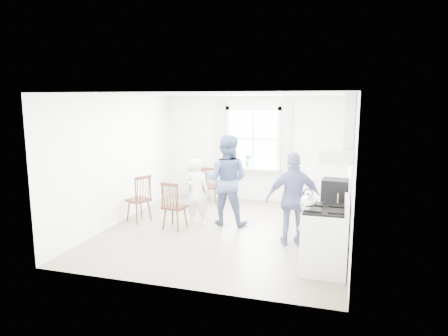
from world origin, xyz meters
TOP-DOWN VIEW (x-y plane):
  - room_shell at (0.00, 0.00)m, footprint 4.62×5.12m
  - window_assembly at (0.00, 2.45)m, footprint 1.88×0.24m
  - range_hood at (2.07, -1.35)m, footprint 0.45×0.76m
  - shelf_unit at (-1.40, 2.33)m, footprint 0.40×0.30m
  - gas_stove at (1.91, -1.35)m, footprint 0.68×0.76m
  - kettle at (1.66, -1.50)m, footprint 0.22×0.22m
  - low_cabinet at (1.98, -0.65)m, footprint 0.50×0.55m
  - stereo_stack at (2.02, -0.70)m, footprint 0.43×0.39m
  - cardboard_box at (1.99, -0.75)m, footprint 0.33×0.29m
  - windsor_chair_a at (-0.90, 1.70)m, footprint 0.50×0.49m
  - windsor_chair_b at (-1.00, -0.26)m, footprint 0.46×0.46m
  - windsor_chair_c at (-1.80, 0.03)m, footprint 0.55×0.55m
  - person_left at (-0.65, 0.18)m, footprint 0.51×0.51m
  - person_mid at (-0.09, 0.40)m, footprint 0.89×0.89m
  - person_right at (1.34, -0.41)m, footprint 1.19×1.19m
  - potted_plant at (-0.10, 2.36)m, footprint 0.22×0.22m

SIDE VIEW (x-z plane):
  - shelf_unit at x=-1.40m, z-range 0.00..0.80m
  - low_cabinet at x=1.98m, z-range 0.00..0.90m
  - gas_stove at x=1.91m, z-range -0.08..1.04m
  - windsor_chair_a at x=-0.90m, z-range 0.10..1.03m
  - windsor_chair_b at x=-1.00m, z-range 0.10..1.05m
  - windsor_chair_c at x=-1.80m, z-range 0.11..1.10m
  - person_left at x=-0.65m, z-range 0.00..1.36m
  - person_right at x=1.34m, z-range 0.00..1.63m
  - person_mid at x=-0.09m, z-range 0.00..1.82m
  - cardboard_box at x=1.99m, z-range 0.90..1.08m
  - potted_plant at x=-0.10m, z-range 0.85..1.18m
  - kettle at x=1.66m, z-range 0.90..1.21m
  - stereo_stack at x=2.02m, z-range 0.90..1.26m
  - room_shell at x=0.00m, z-range -0.02..2.62m
  - window_assembly at x=0.00m, z-range 0.61..2.31m
  - range_hood at x=2.07m, z-range 1.43..2.37m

